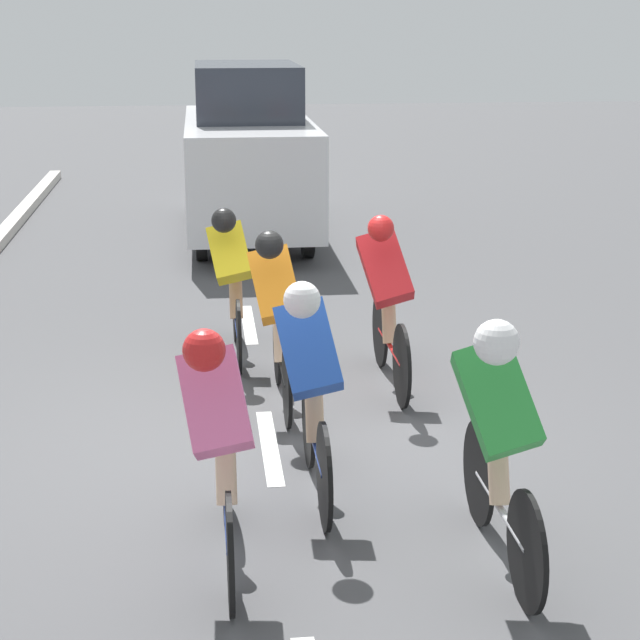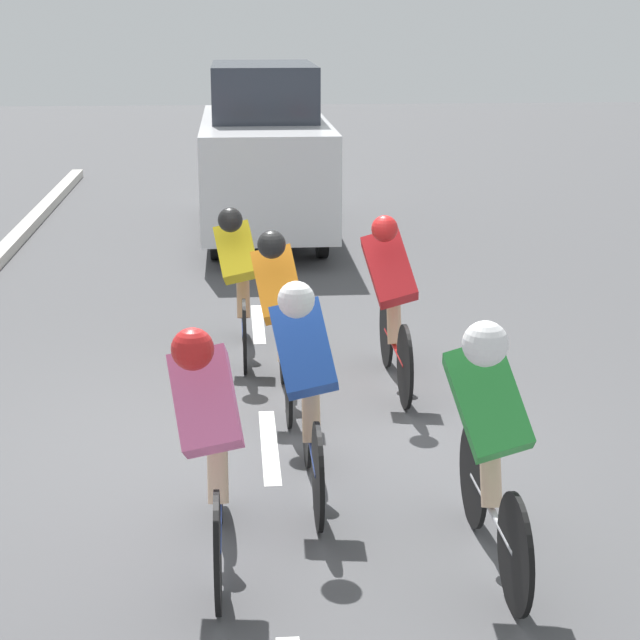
# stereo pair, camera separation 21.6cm
# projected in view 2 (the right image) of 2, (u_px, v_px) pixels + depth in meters

# --- Properties ---
(ground_plane) EXTENTS (60.00, 60.00, 0.00)m
(ground_plane) POSITION_uv_depth(u_px,v_px,m) (269.00, 438.00, 7.94)
(ground_plane) COLOR #4C4C4F
(lane_stripe_mid) EXTENTS (0.12, 1.40, 0.01)m
(lane_stripe_mid) POSITION_uv_depth(u_px,v_px,m) (269.00, 445.00, 7.81)
(lane_stripe_mid) COLOR white
(lane_stripe_mid) RESTS_ON ground
(lane_stripe_far) EXTENTS (0.12, 1.40, 0.01)m
(lane_stripe_far) POSITION_uv_depth(u_px,v_px,m) (258.00, 323.00, 10.87)
(lane_stripe_far) COLOR white
(lane_stripe_far) RESTS_ON ground
(cyclist_orange) EXTENTS (0.43, 1.66, 1.49)m
(cyclist_orange) POSITION_uv_depth(u_px,v_px,m) (280.00, 312.00, 8.38)
(cyclist_orange) COLOR black
(cyclist_orange) RESTS_ON ground
(cyclist_pink) EXTENTS (0.42, 1.70, 1.50)m
(cyclist_pink) POSITION_uv_depth(u_px,v_px,m) (209.00, 438.00, 5.88)
(cyclist_pink) COLOR black
(cyclist_pink) RESTS_ON ground
(cyclist_yellow) EXTENTS (0.42, 1.66, 1.44)m
(cyclist_yellow) POSITION_uv_depth(u_px,v_px,m) (239.00, 278.00, 9.60)
(cyclist_yellow) COLOR black
(cyclist_yellow) RESTS_ON ground
(cyclist_red) EXTENTS (0.46, 1.73, 1.52)m
(cyclist_red) POSITION_uv_depth(u_px,v_px,m) (391.00, 297.00, 8.79)
(cyclist_red) COLOR black
(cyclist_red) RESTS_ON ground
(cyclist_blue) EXTENTS (0.43, 1.63, 1.52)m
(cyclist_blue) POSITION_uv_depth(u_px,v_px,m) (306.00, 383.00, 6.73)
(cyclist_blue) COLOR black
(cyclist_blue) RESTS_ON ground
(cyclist_green) EXTENTS (0.47, 1.65, 1.55)m
(cyclist_green) POSITION_uv_depth(u_px,v_px,m) (489.00, 435.00, 5.82)
(cyclist_green) COLOR black
(cyclist_green) RESTS_ON ground
(support_car) EXTENTS (1.70, 4.56, 2.38)m
(support_car) POSITION_uv_depth(u_px,v_px,m) (264.00, 153.00, 14.85)
(support_car) COLOR black
(support_car) RESTS_ON ground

